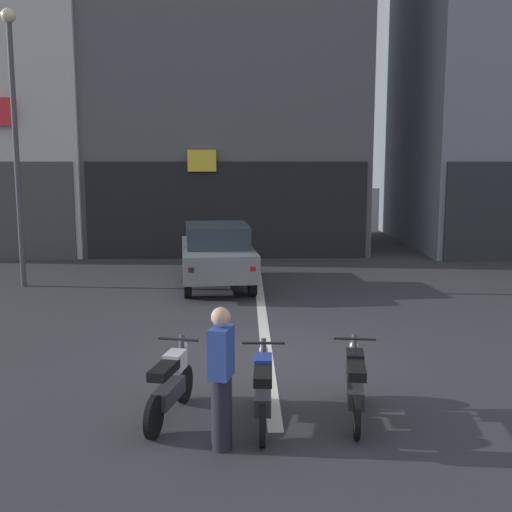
{
  "coord_description": "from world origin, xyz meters",
  "views": [
    {
      "loc": [
        -0.37,
        -10.19,
        3.3
      ],
      "look_at": [
        -0.15,
        2.0,
        1.4
      ],
      "focal_mm": 44.0,
      "sensor_mm": 36.0,
      "label": 1
    }
  ],
  "objects_px": {
    "street_lamp": "(14,122)",
    "motorcycle_blue_row_left_mid": "(263,389)",
    "motorcycle_black_row_centre": "(355,384)",
    "person_by_motorcycles": "(221,378)",
    "car_grey_crossing_near": "(217,253)",
    "motorcycle_white_row_leftmost": "(170,384)"
  },
  "relations": [
    {
      "from": "street_lamp",
      "to": "motorcycle_black_row_centre",
      "type": "height_order",
      "value": "street_lamp"
    },
    {
      "from": "motorcycle_white_row_leftmost",
      "to": "motorcycle_blue_row_left_mid",
      "type": "distance_m",
      "value": 1.19
    },
    {
      "from": "street_lamp",
      "to": "person_by_motorcycles",
      "type": "distance_m",
      "value": 11.4
    },
    {
      "from": "motorcycle_blue_row_left_mid",
      "to": "motorcycle_black_row_centre",
      "type": "relative_size",
      "value": 1.0
    },
    {
      "from": "car_grey_crossing_near",
      "to": "motorcycle_black_row_centre",
      "type": "height_order",
      "value": "car_grey_crossing_near"
    },
    {
      "from": "motorcycle_white_row_leftmost",
      "to": "car_grey_crossing_near",
      "type": "bearing_deg",
      "value": 88.41
    },
    {
      "from": "motorcycle_blue_row_left_mid",
      "to": "person_by_motorcycles",
      "type": "bearing_deg",
      "value": -126.3
    },
    {
      "from": "street_lamp",
      "to": "motorcycle_black_row_centre",
      "type": "xyz_separation_m",
      "value": [
        7.18,
        -8.55,
        -3.76
      ]
    },
    {
      "from": "motorcycle_black_row_centre",
      "to": "car_grey_crossing_near",
      "type": "bearing_deg",
      "value": 104.15
    },
    {
      "from": "street_lamp",
      "to": "motorcycle_black_row_centre",
      "type": "bearing_deg",
      "value": -49.98
    },
    {
      "from": "motorcycle_blue_row_left_mid",
      "to": "motorcycle_black_row_centre",
      "type": "xyz_separation_m",
      "value": [
        1.18,
        0.17,
        0.0
      ]
    },
    {
      "from": "car_grey_crossing_near",
      "to": "motorcycle_blue_row_left_mid",
      "type": "bearing_deg",
      "value": -83.74
    },
    {
      "from": "motorcycle_white_row_leftmost",
      "to": "motorcycle_black_row_centre",
      "type": "bearing_deg",
      "value": -0.65
    },
    {
      "from": "motorcycle_blue_row_left_mid",
      "to": "motorcycle_black_row_centre",
      "type": "height_order",
      "value": "same"
    },
    {
      "from": "person_by_motorcycles",
      "to": "motorcycle_white_row_leftmost",
      "type": "bearing_deg",
      "value": 128.22
    },
    {
      "from": "car_grey_crossing_near",
      "to": "street_lamp",
      "type": "relative_size",
      "value": 0.61
    },
    {
      "from": "street_lamp",
      "to": "motorcycle_blue_row_left_mid",
      "type": "xyz_separation_m",
      "value": [
        6.0,
        -8.72,
        -3.76
      ]
    },
    {
      "from": "person_by_motorcycles",
      "to": "car_grey_crossing_near",
      "type": "bearing_deg",
      "value": 92.78
    },
    {
      "from": "car_grey_crossing_near",
      "to": "street_lamp",
      "type": "distance_m",
      "value": 6.06
    },
    {
      "from": "person_by_motorcycles",
      "to": "motorcycle_blue_row_left_mid",
      "type": "bearing_deg",
      "value": 53.7
    },
    {
      "from": "street_lamp",
      "to": "motorcycle_blue_row_left_mid",
      "type": "height_order",
      "value": "street_lamp"
    },
    {
      "from": "motorcycle_blue_row_left_mid",
      "to": "person_by_motorcycles",
      "type": "xyz_separation_m",
      "value": [
        -0.49,
        -0.67,
        0.4
      ]
    }
  ]
}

